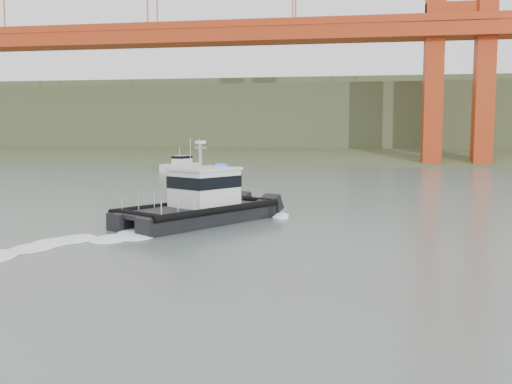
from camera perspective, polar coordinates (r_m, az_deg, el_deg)
ground at (r=24.59m, az=-1.50°, el=-7.03°), size 400.00×400.00×0.00m
headlands at (r=149.11m, az=7.57°, el=6.45°), size 500.00×105.36×27.12m
patrol_boat at (r=35.28m, az=-5.55°, el=-0.95°), size 8.99×11.20×5.22m
motorboat at (r=81.99m, az=-7.57°, el=2.64°), size 4.19×6.95×3.63m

